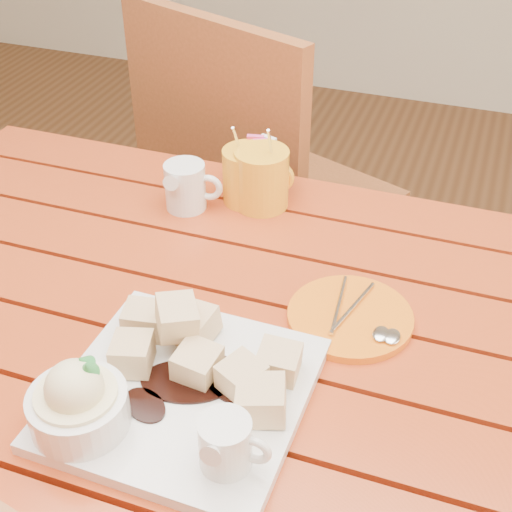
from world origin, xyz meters
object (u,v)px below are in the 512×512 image
at_px(table, 217,378).
at_px(coffee_mug_right, 250,175).
at_px(dessert_plate, 160,388).
at_px(chair_far, 253,192).
at_px(orange_saucer, 351,317).
at_px(coffee_mug_left, 260,177).

distance_m(table, coffee_mug_right, 0.34).
height_order(dessert_plate, chair_far, chair_far).
bearing_deg(orange_saucer, coffee_mug_left, 131.85).
bearing_deg(coffee_mug_left, dessert_plate, -65.32).
relative_size(dessert_plate, orange_saucer, 1.69).
distance_m(coffee_mug_left, chair_far, 0.47).
bearing_deg(dessert_plate, orange_saucer, 52.15).
height_order(coffee_mug_right, chair_far, chair_far).
distance_m(dessert_plate, coffee_mug_left, 0.45).
height_order(coffee_mug_right, orange_saucer, coffee_mug_right).
bearing_deg(dessert_plate, chair_far, 102.67).
xyz_separation_m(coffee_mug_left, chair_far, (-0.14, 0.36, -0.26)).
xyz_separation_m(coffee_mug_left, coffee_mug_right, (-0.02, 0.00, -0.00)).
relative_size(table, coffee_mug_right, 8.80).
xyz_separation_m(dessert_plate, orange_saucer, (0.17, 0.22, -0.02)).
distance_m(table, dessert_plate, 0.21).
bearing_deg(coffee_mug_right, dessert_plate, -96.30).
bearing_deg(orange_saucer, table, -160.38).
bearing_deg(chair_far, dessert_plate, 124.15).
height_order(table, coffee_mug_right, coffee_mug_right).
bearing_deg(orange_saucer, chair_far, 120.61).
distance_m(table, coffee_mug_left, 0.33).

